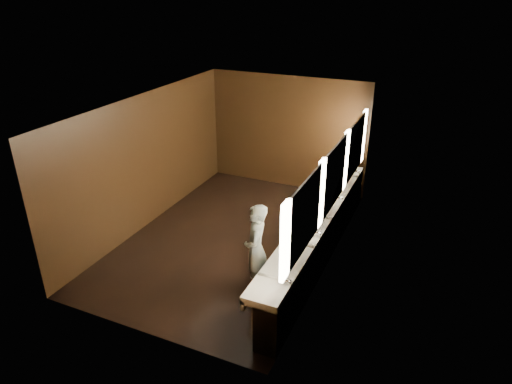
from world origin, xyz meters
TOP-DOWN VIEW (x-y plane):
  - floor at (0.00, 0.00)m, footprint 6.00×6.00m
  - ceiling at (0.00, 0.00)m, footprint 4.00×6.00m
  - wall_back at (0.00, 3.00)m, footprint 4.00×0.02m
  - wall_front at (0.00, -3.00)m, footprint 4.00×0.02m
  - wall_left at (-2.00, 0.00)m, footprint 0.02×6.00m
  - wall_right at (2.00, 0.00)m, footprint 0.02×6.00m
  - sink_counter at (1.79, 0.00)m, footprint 0.55×5.40m
  - mirror_band at (1.98, -0.00)m, footprint 0.06×5.03m
  - person at (1.08, -1.32)m, footprint 0.55×0.67m
  - trash_bin at (1.58, -1.16)m, footprint 0.47×0.47m

SIDE VIEW (x-z plane):
  - floor at x=0.00m, z-range 0.00..0.00m
  - trash_bin at x=1.58m, z-range 0.00..0.60m
  - sink_counter at x=1.79m, z-range -0.01..1.00m
  - person at x=1.08m, z-range 0.00..1.59m
  - wall_back at x=0.00m, z-range 0.00..2.80m
  - wall_front at x=0.00m, z-range 0.00..2.80m
  - wall_left at x=-2.00m, z-range 0.00..2.80m
  - wall_right at x=2.00m, z-range 0.00..2.80m
  - mirror_band at x=1.98m, z-range 1.17..2.32m
  - ceiling at x=0.00m, z-range 2.79..2.81m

